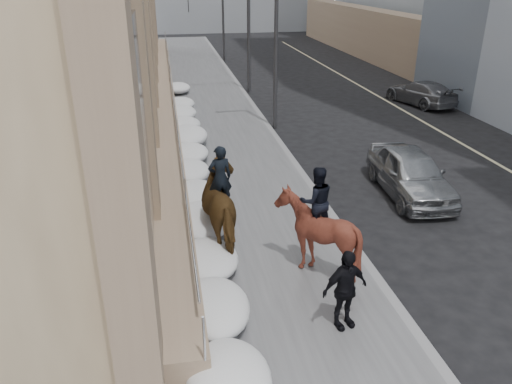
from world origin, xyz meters
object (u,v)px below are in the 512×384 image
Objects in this scene: mounted_horse_left at (226,206)px; pedestrian at (345,289)px; mounted_horse_right at (316,229)px; car_silver at (410,173)px; car_grey at (421,93)px.

mounted_horse_left is 4.26m from pedestrian.
mounted_horse_right is at bearing 74.44° from pedestrian.
mounted_horse_left reaches higher than car_silver.
mounted_horse_right is at bearing 130.76° from mounted_horse_left.
mounted_horse_right is at bearing -133.46° from car_silver.
pedestrian reaches higher than car_grey.
car_silver is (6.49, 2.50, -0.51)m from mounted_horse_left.
pedestrian reaches higher than car_silver.
mounted_horse_left is 1.05× the size of mounted_horse_right.
car_silver is at bearing -168.74° from mounted_horse_left.
car_grey is (12.77, 14.01, -0.63)m from mounted_horse_left.
car_grey is at bearing -126.86° from mounted_horse_right.
car_silver is (4.51, 4.13, -0.48)m from mounted_horse_right.
mounted_horse_right is 0.59× the size of car_grey.
pedestrian is 0.39× the size of car_silver.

